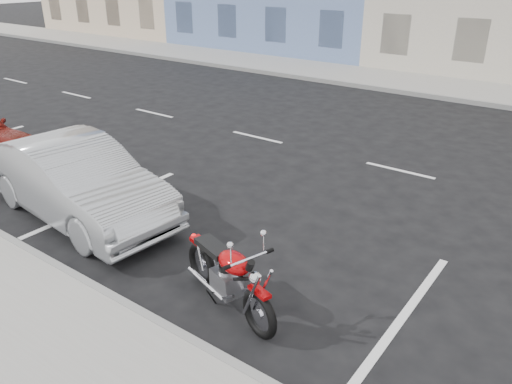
# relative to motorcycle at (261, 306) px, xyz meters

# --- Properties ---
(ground) EXTENTS (120.00, 120.00, 0.00)m
(ground) POSITION_rel_motorcycle_xyz_m (1.29, 6.32, -0.47)
(ground) COLOR black
(ground) RESTS_ON ground
(sidewalk_far) EXTENTS (80.00, 3.40, 0.15)m
(sidewalk_far) POSITION_rel_motorcycle_xyz_m (-3.71, 15.02, -0.39)
(sidewalk_far) COLOR gray
(sidewalk_far) RESTS_ON ground
(curb_near) EXTENTS (80.00, 0.12, 0.16)m
(curb_near) POSITION_rel_motorcycle_xyz_m (-3.71, -0.68, -0.39)
(curb_near) COLOR gray
(curb_near) RESTS_ON ground
(curb_far) EXTENTS (80.00, 0.12, 0.16)m
(curb_far) POSITION_rel_motorcycle_xyz_m (-3.71, 13.32, -0.39)
(curb_far) COLOR gray
(curb_far) RESTS_ON ground
(motorcycle) EXTENTS (1.98, 0.88, 1.03)m
(motorcycle) POSITION_rel_motorcycle_xyz_m (0.00, 0.00, 0.00)
(motorcycle) COLOR black
(motorcycle) RESTS_ON ground
(sedan_silver) EXTENTS (4.46, 1.91, 1.43)m
(sedan_silver) POSITION_rel_motorcycle_xyz_m (-4.58, 0.69, 0.25)
(sedan_silver) COLOR #A8ACB0
(sedan_silver) RESTS_ON ground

